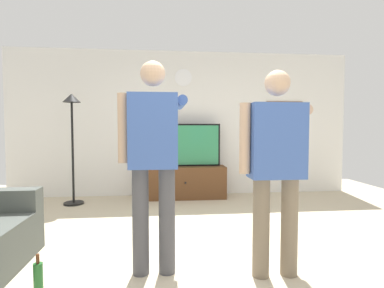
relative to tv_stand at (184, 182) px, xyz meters
The scene contains 10 objects.
ground_plane 2.62m from the tv_stand, 89.94° to the right, with size 8.40×8.40×0.00m, color beige.
back_wall 1.12m from the tv_stand, 89.56° to the left, with size 6.40×0.10×2.70m, color silver.
tv_stand is the anchor object (origin of this frame).
television 0.67m from the tv_stand, 90.00° to the left, with size 1.30×0.07×0.77m.
wall_clock 1.94m from the tv_stand, 90.00° to the left, with size 0.32×0.32×0.03m, color white.
framed_picture 2.33m from the tv_stand, ahead, with size 0.73×0.04×0.57m, color brown.
floor_lamp 2.14m from the tv_stand, behind, with size 0.32×0.32×1.82m.
person_standing_nearer_lamp 2.82m from the tv_stand, 99.58° to the right, with size 0.59×0.78×1.81m.
person_standing_nearer_couch 2.96m from the tv_stand, 78.54° to the right, with size 0.63×0.78×1.73m.
beverage_bottle 3.26m from the tv_stand, 113.31° to the right, with size 0.07×0.07×0.33m.
Camera 1 is at (-0.36, -2.55, 1.24)m, focal length 27.01 mm.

